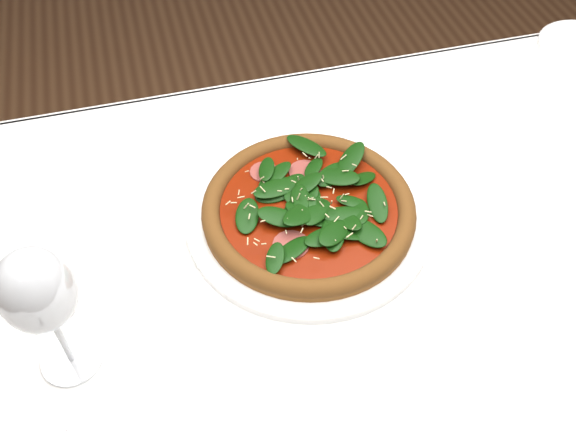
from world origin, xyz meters
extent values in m
cube|color=white|center=(0.00, 0.00, 0.73)|extent=(1.20, 0.80, 0.04)
cylinder|color=#482F1C|center=(-0.54, 0.34, 0.35)|extent=(0.06, 0.06, 0.71)
cylinder|color=#482F1C|center=(0.54, 0.34, 0.35)|extent=(0.06, 0.06, 0.71)
cube|color=white|center=(0.00, 0.40, 0.64)|extent=(1.20, 0.01, 0.22)
cylinder|color=white|center=(-0.03, 0.09, 0.76)|extent=(0.33, 0.33, 0.01)
torus|color=white|center=(-0.03, 0.09, 0.76)|extent=(0.33, 0.33, 0.01)
cylinder|color=#9B6025|center=(-0.03, 0.09, 0.77)|extent=(0.31, 0.31, 0.01)
torus|color=#A46225|center=(-0.03, 0.09, 0.77)|extent=(0.31, 0.31, 0.02)
cylinder|color=maroon|center=(-0.03, 0.09, 0.77)|extent=(0.26, 0.26, 0.00)
cylinder|color=#A84843|center=(-0.03, 0.09, 0.78)|extent=(0.23, 0.23, 0.00)
ellipsoid|color=#103A0A|center=(-0.03, 0.09, 0.79)|extent=(0.25, 0.25, 0.02)
cylinder|color=beige|center=(-0.03, 0.09, 0.79)|extent=(0.23, 0.23, 0.00)
cylinder|color=silver|center=(-0.34, -0.04, 0.75)|extent=(0.07, 0.07, 0.00)
cylinder|color=silver|center=(-0.34, -0.04, 0.80)|extent=(0.01, 0.01, 0.09)
ellipsoid|color=silver|center=(-0.34, -0.04, 0.89)|extent=(0.08, 0.08, 0.10)
camera|label=1|loc=(-0.20, -0.44, 1.40)|focal=40.00mm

